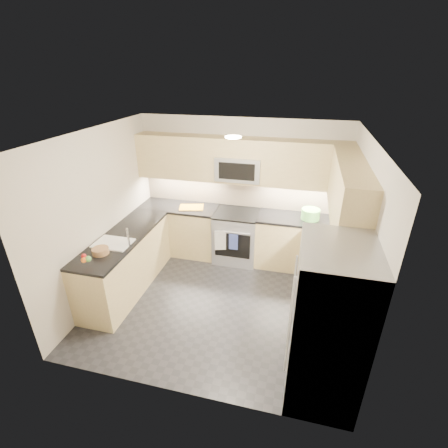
% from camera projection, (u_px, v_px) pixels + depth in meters
% --- Properties ---
extents(floor, '(3.60, 3.20, 0.00)m').
position_uv_depth(floor, '(219.00, 301.00, 4.98)').
color(floor, '#25252A').
rests_on(floor, ground).
extents(ceiling, '(3.60, 3.20, 0.02)m').
position_uv_depth(ceiling, '(217.00, 135.00, 3.88)').
color(ceiling, beige).
rests_on(ceiling, wall_back).
extents(wall_back, '(3.60, 0.02, 2.50)m').
position_uv_depth(wall_back, '(241.00, 189.00, 5.82)').
color(wall_back, '#BCB3A4').
rests_on(wall_back, floor).
extents(wall_front, '(3.60, 0.02, 2.50)m').
position_uv_depth(wall_front, '(174.00, 303.00, 3.03)').
color(wall_front, '#BCB3A4').
rests_on(wall_front, floor).
extents(wall_left, '(0.02, 3.20, 2.50)m').
position_uv_depth(wall_left, '(101.00, 215.00, 4.82)').
color(wall_left, '#BCB3A4').
rests_on(wall_left, floor).
extents(wall_right, '(0.02, 3.20, 2.50)m').
position_uv_depth(wall_right, '(357.00, 244.00, 4.04)').
color(wall_right, '#BCB3A4').
rests_on(wall_right, floor).
extents(base_cab_back_left, '(1.42, 0.60, 0.90)m').
position_uv_depth(base_cab_back_left, '(180.00, 230.00, 6.15)').
color(base_cab_back_left, '#CEB77C').
rests_on(base_cab_back_left, floor).
extents(base_cab_back_right, '(1.42, 0.60, 0.90)m').
position_uv_depth(base_cab_back_right, '(297.00, 243.00, 5.68)').
color(base_cab_back_right, '#CEB77C').
rests_on(base_cab_back_right, floor).
extents(base_cab_right, '(0.60, 1.70, 0.90)m').
position_uv_depth(base_cab_right, '(323.00, 286.00, 4.59)').
color(base_cab_right, '#CEB77C').
rests_on(base_cab_right, floor).
extents(base_cab_peninsula, '(0.60, 2.00, 0.90)m').
position_uv_depth(base_cab_peninsula, '(126.00, 263.00, 5.11)').
color(base_cab_peninsula, '#CEB77C').
rests_on(base_cab_peninsula, floor).
extents(countertop_back_left, '(1.42, 0.63, 0.04)m').
position_uv_depth(countertop_back_left, '(179.00, 207.00, 5.94)').
color(countertop_back_left, black).
rests_on(countertop_back_left, base_cab_back_left).
extents(countertop_back_right, '(1.42, 0.63, 0.04)m').
position_uv_depth(countertop_back_right, '(300.00, 219.00, 5.47)').
color(countertop_back_right, black).
rests_on(countertop_back_right, base_cab_back_right).
extents(countertop_right, '(0.63, 1.70, 0.04)m').
position_uv_depth(countertop_right, '(328.00, 257.00, 4.38)').
color(countertop_right, black).
rests_on(countertop_right, base_cab_right).
extents(countertop_peninsula, '(0.63, 2.00, 0.04)m').
position_uv_depth(countertop_peninsula, '(122.00, 237.00, 4.90)').
color(countertop_peninsula, black).
rests_on(countertop_peninsula, base_cab_peninsula).
extents(upper_cab_back, '(3.60, 0.35, 0.75)m').
position_uv_depth(upper_cab_back, '(240.00, 160.00, 5.42)').
color(upper_cab_back, '#CEB77C').
rests_on(upper_cab_back, wall_back).
extents(upper_cab_right, '(0.35, 1.95, 0.75)m').
position_uv_depth(upper_cab_right, '(348.00, 192.00, 4.06)').
color(upper_cab_right, '#CEB77C').
rests_on(upper_cab_right, wall_right).
extents(backsplash_back, '(3.60, 0.01, 0.51)m').
position_uv_depth(backsplash_back, '(241.00, 192.00, 5.84)').
color(backsplash_back, '#C9B091').
rests_on(backsplash_back, wall_back).
extents(backsplash_right, '(0.01, 2.30, 0.51)m').
position_uv_depth(backsplash_right, '(352.00, 232.00, 4.46)').
color(backsplash_right, '#C9B091').
rests_on(backsplash_right, wall_right).
extents(gas_range, '(0.76, 0.65, 0.91)m').
position_uv_depth(gas_range, '(236.00, 237.00, 5.89)').
color(gas_range, '#ADAEB5').
rests_on(gas_range, floor).
extents(range_cooktop, '(0.76, 0.65, 0.03)m').
position_uv_depth(range_cooktop, '(237.00, 214.00, 5.69)').
color(range_cooktop, black).
rests_on(range_cooktop, gas_range).
extents(oven_door_glass, '(0.62, 0.02, 0.45)m').
position_uv_depth(oven_door_glass, '(232.00, 246.00, 5.60)').
color(oven_door_glass, black).
rests_on(oven_door_glass, gas_range).
extents(oven_handle, '(0.60, 0.02, 0.02)m').
position_uv_depth(oven_handle, '(232.00, 232.00, 5.47)').
color(oven_handle, '#B2B5BA').
rests_on(oven_handle, gas_range).
extents(microwave, '(0.76, 0.40, 0.40)m').
position_uv_depth(microwave, '(239.00, 168.00, 5.45)').
color(microwave, '#A9ADB1').
rests_on(microwave, upper_cab_back).
extents(microwave_door, '(0.60, 0.01, 0.28)m').
position_uv_depth(microwave_door, '(237.00, 172.00, 5.27)').
color(microwave_door, black).
rests_on(microwave_door, microwave).
extents(refrigerator, '(0.70, 0.90, 1.80)m').
position_uv_depth(refrigerator, '(328.00, 325.00, 3.26)').
color(refrigerator, gray).
rests_on(refrigerator, floor).
extents(fridge_handle_left, '(0.02, 0.02, 1.20)m').
position_uv_depth(fridge_handle_left, '(290.00, 327.00, 3.17)').
color(fridge_handle_left, '#B2B5BA').
rests_on(fridge_handle_left, refrigerator).
extents(fridge_handle_right, '(0.02, 0.02, 1.20)m').
position_uv_depth(fridge_handle_right, '(292.00, 304.00, 3.48)').
color(fridge_handle_right, '#B2B5BA').
rests_on(fridge_handle_right, refrigerator).
extents(sink_basin, '(0.52, 0.38, 0.16)m').
position_uv_depth(sink_basin, '(114.00, 247.00, 4.70)').
color(sink_basin, white).
rests_on(sink_basin, base_cab_peninsula).
extents(faucet, '(0.03, 0.03, 0.28)m').
position_uv_depth(faucet, '(128.00, 237.00, 4.55)').
color(faucet, silver).
rests_on(faucet, countertop_peninsula).
extents(utensil_bowl, '(0.36, 0.36, 0.17)m').
position_uv_depth(utensil_bowl, '(311.00, 214.00, 5.39)').
color(utensil_bowl, '#62BD51').
rests_on(utensil_bowl, countertop_back_right).
extents(cutting_board, '(0.49, 0.40, 0.01)m').
position_uv_depth(cutting_board, '(191.00, 207.00, 5.86)').
color(cutting_board, orange).
rests_on(cutting_board, countertop_back_left).
extents(fruit_basket, '(0.27, 0.27, 0.08)m').
position_uv_depth(fruit_basket, '(100.00, 251.00, 4.41)').
color(fruit_basket, '#A3764C').
rests_on(fruit_basket, countertop_peninsula).
extents(fruit_apple, '(0.07, 0.07, 0.07)m').
position_uv_depth(fruit_apple, '(84.00, 256.00, 4.15)').
color(fruit_apple, red).
rests_on(fruit_apple, fruit_basket).
extents(fruit_pear, '(0.08, 0.08, 0.08)m').
position_uv_depth(fruit_pear, '(88.00, 259.00, 4.09)').
color(fruit_pear, '#5AA948').
rests_on(fruit_pear, fruit_basket).
extents(dish_towel_check, '(0.19, 0.07, 0.37)m').
position_uv_depth(dish_towel_check, '(220.00, 240.00, 5.57)').
color(dish_towel_check, silver).
rests_on(dish_towel_check, oven_handle).
extents(dish_towel_blue, '(0.15, 0.01, 0.29)m').
position_uv_depth(dish_towel_blue, '(233.00, 242.00, 5.52)').
color(dish_towel_blue, '#32408A').
rests_on(dish_towel_blue, oven_handle).
extents(fruit_orange, '(0.07, 0.07, 0.07)m').
position_uv_depth(fruit_orange, '(84.00, 260.00, 4.07)').
color(fruit_orange, orange).
rests_on(fruit_orange, fruit_basket).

